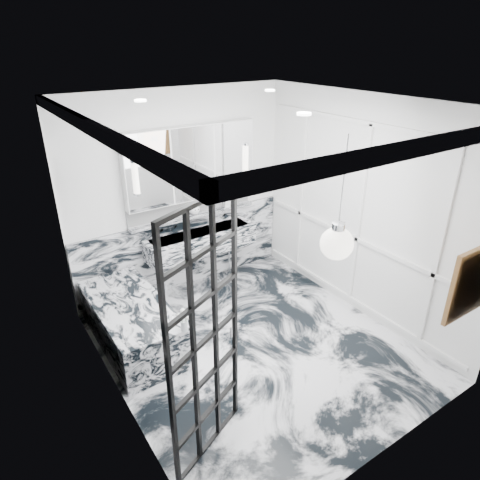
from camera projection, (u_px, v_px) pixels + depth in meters
floor at (256, 346)px, 5.11m from camera, size 3.60×3.60×0.00m
ceiling at (260, 103)px, 3.91m from camera, size 3.60×3.60×0.00m
wall_back at (181, 194)px, 5.86m from camera, size 3.60×0.00×3.60m
wall_front at (400, 327)px, 3.16m from camera, size 3.60×0.00×3.60m
wall_left at (109, 285)px, 3.71m from camera, size 0.00×3.60×3.60m
wall_right at (362, 210)px, 5.32m from camera, size 0.00×3.60×3.60m
marble_clad_back at (185, 251)px, 6.22m from camera, size 3.18×0.05×1.05m
marble_clad_left at (111, 290)px, 3.74m from camera, size 0.02×3.56×2.68m
panel_molding at (360, 218)px, 5.35m from camera, size 0.03×3.40×2.30m
soap_bottle_a at (227, 200)px, 6.23m from camera, size 0.09×0.09×0.21m
soap_bottle_b at (227, 201)px, 6.23m from camera, size 0.09×0.10×0.18m
soap_bottle_c at (233, 200)px, 6.30m from camera, size 0.15×0.15×0.15m
face_pot at (194, 209)px, 5.97m from camera, size 0.15×0.15×0.15m
amber_bottle at (227, 203)px, 6.26m from camera, size 0.04×0.04×0.10m
flower_vase at (184, 325)px, 4.48m from camera, size 0.08×0.08×0.12m
crittall_door at (205, 341)px, 3.39m from camera, size 0.82×0.40×2.33m
artwork at (473, 281)px, 3.69m from camera, size 0.57×0.05×0.57m
pendant_light at (337, 244)px, 3.26m from camera, size 0.26×0.26×0.26m
trough_sink at (201, 241)px, 6.04m from camera, size 1.60×0.45×0.30m
ledge at (194, 215)px, 6.02m from camera, size 1.90×0.14×0.04m
subway_tile at (192, 205)px, 6.01m from camera, size 1.90×0.03×0.23m
mirror_cabinet at (191, 163)px, 5.70m from camera, size 1.90×0.16×1.00m
sconce_left at (136, 178)px, 5.23m from camera, size 0.07×0.07×0.40m
sconce_right at (246, 159)px, 6.06m from camera, size 0.07×0.07×0.40m
bathtub at (132, 323)px, 5.08m from camera, size 0.75×1.65×0.55m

